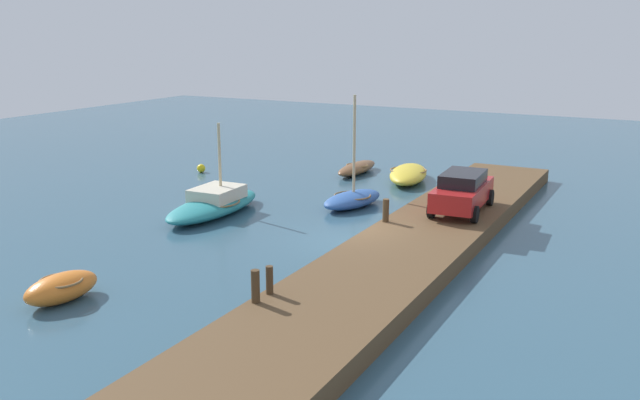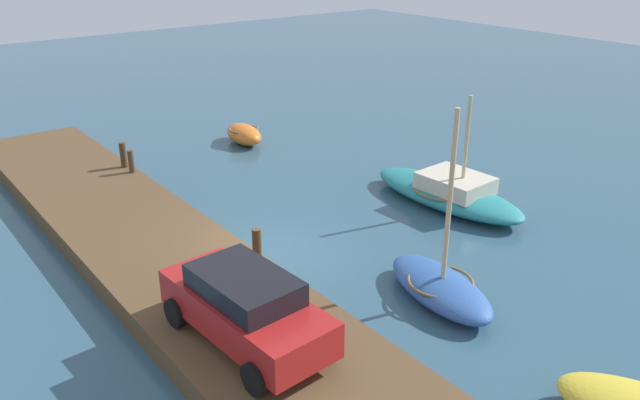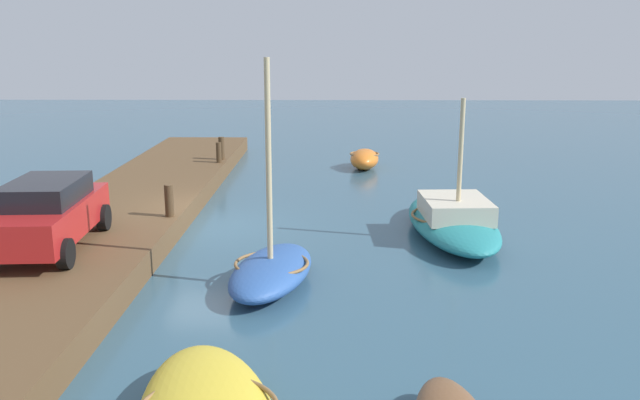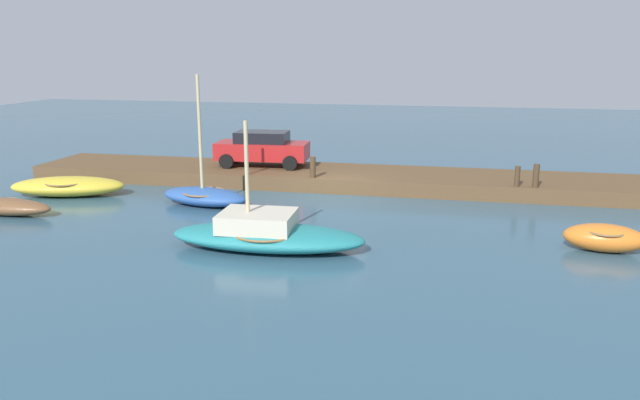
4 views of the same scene
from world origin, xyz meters
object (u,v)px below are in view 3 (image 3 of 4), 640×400
Objects in this scene: mooring_post_mid_west at (219,152)px; dinghy_orange at (364,159)px; mooring_post_west at (222,148)px; sailboat_teal at (452,220)px; parked_car at (47,213)px; rowboat_blue at (272,269)px; mooring_post_mid_east at (169,201)px.

dinghy_orange is at bearing 109.12° from mooring_post_mid_west.
mooring_post_west is at bearing -70.99° from dinghy_orange.
sailboat_teal is at bearing 44.65° from mooring_post_mid_west.
parked_car reaches higher than dinghy_orange.
parked_car is at bearing -10.69° from mooring_post_mid_west.
parked_car is (12.78, -7.75, 1.01)m from dinghy_orange.
rowboat_blue is 6.20× the size of mooring_post_mid_west.
rowboat_blue reaches higher than mooring_post_mid_west.
sailboat_teal is 10.17m from parked_car.
mooring_post_west is (-12.18, -3.01, 0.67)m from rowboat_blue.
mooring_post_west is at bearing 180.00° from mooring_post_mid_west.
parked_car is at bearing -74.56° from sailboat_teal.
mooring_post_mid_east is (9.99, -5.72, 0.62)m from dinghy_orange.
rowboat_blue is at bearing 78.53° from parked_car.
mooring_post_mid_west is (1.98, -5.72, 0.58)m from dinghy_orange.
mooring_post_mid_west is at bearing 0.00° from mooring_post_west.
mooring_post_west is 1.14× the size of mooring_post_mid_west.
mooring_post_west reaches higher than mooring_post_mid_west.
mooring_post_west is (-8.36, -7.59, 0.60)m from sailboat_teal.
sailboat_teal is 1.41× the size of parked_car.
mooring_post_west reaches higher than mooring_post_mid_east.
dinghy_orange is 0.41× the size of sailboat_teal.
parked_car is at bearing -36.22° from mooring_post_mid_east.
mooring_post_mid_east reaches higher than mooring_post_mid_west.
rowboat_blue reaches higher than mooring_post_west.
dinghy_orange is 9.85m from sailboat_teal.
dinghy_orange is 2.68× the size of mooring_post_west.
mooring_post_mid_east is at bearing 140.32° from parked_car.
rowboat_blue is 1.16× the size of parked_car.
mooring_post_mid_west is at bearing -153.91° from rowboat_blue.
mooring_post_west is 0.21× the size of parked_car.
mooring_post_mid_west is at bearing -64.71° from dinghy_orange.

